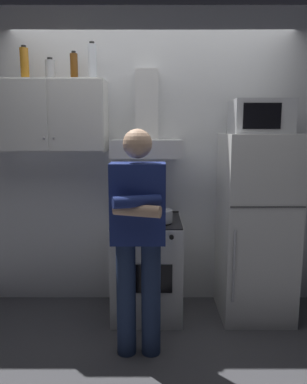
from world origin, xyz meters
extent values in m
plane|color=#4C4C51|center=(0.00, 0.00, 0.00)|extent=(7.00, 7.00, 0.00)
cube|color=white|center=(0.00, 0.60, 1.35)|extent=(4.80, 0.10, 2.70)
cube|color=white|center=(-0.85, 0.38, 1.75)|extent=(0.90, 0.34, 0.60)
cube|color=white|center=(-1.07, 0.20, 1.75)|extent=(0.43, 0.01, 0.58)
cube|color=white|center=(-0.62, 0.20, 1.75)|extent=(0.43, 0.01, 0.58)
sphere|color=#B2B2B7|center=(-0.89, 0.19, 1.57)|extent=(0.02, 0.02, 0.02)
sphere|color=#B2B2B7|center=(-0.81, 0.19, 1.57)|extent=(0.02, 0.02, 0.02)
cube|color=white|center=(-0.05, 0.25, 0.42)|extent=(0.60, 0.60, 0.85)
cube|color=black|center=(-0.05, 0.25, 0.86)|extent=(0.59, 0.59, 0.01)
cube|color=black|center=(-0.05, -0.05, 0.45)|extent=(0.42, 0.01, 0.24)
cylinder|color=black|center=(-0.18, 0.13, 0.87)|extent=(0.16, 0.16, 0.01)
cylinder|color=black|center=(0.08, 0.13, 0.87)|extent=(0.16, 0.16, 0.01)
cylinder|color=black|center=(-0.18, 0.37, 0.87)|extent=(0.16, 0.16, 0.01)
cylinder|color=black|center=(0.08, 0.37, 0.87)|extent=(0.16, 0.16, 0.01)
cylinder|color=black|center=(-0.25, -0.06, 0.80)|extent=(0.04, 0.02, 0.04)
cylinder|color=black|center=(-0.12, -0.06, 0.80)|extent=(0.04, 0.02, 0.04)
cylinder|color=black|center=(0.02, -0.06, 0.80)|extent=(0.04, 0.02, 0.04)
cylinder|color=black|center=(0.15, -0.06, 0.80)|extent=(0.04, 0.02, 0.04)
cube|color=white|center=(-0.05, 0.33, 1.47)|extent=(0.60, 0.44, 0.15)
cube|color=white|center=(-0.05, 0.47, 1.85)|extent=(0.20, 0.16, 0.60)
cube|color=white|center=(0.90, 0.25, 0.80)|extent=(0.60, 0.60, 1.60)
cube|color=#4C4C4C|center=(0.90, -0.05, 1.04)|extent=(0.59, 0.01, 0.01)
cylinder|color=silver|center=(0.65, -0.06, 0.56)|extent=(0.02, 0.02, 0.60)
cube|color=#B7BABF|center=(0.90, 0.27, 1.74)|extent=(0.48, 0.36, 0.28)
cube|color=black|center=(0.86, 0.09, 1.74)|extent=(0.30, 0.01, 0.20)
cylinder|color=navy|center=(-0.19, -0.35, 0.42)|extent=(0.14, 0.14, 0.85)
cylinder|color=navy|center=(-0.01, -0.35, 0.42)|extent=(0.14, 0.14, 0.85)
cube|color=navy|center=(-0.10, -0.35, 1.13)|extent=(0.38, 0.20, 0.56)
cylinder|color=navy|center=(-0.10, -0.49, 1.17)|extent=(0.33, 0.17, 0.08)
cylinder|color=#DBAD89|center=(-0.10, -0.49, 1.11)|extent=(0.33, 0.17, 0.08)
sphere|color=#DBAD89|center=(-0.10, -0.35, 1.54)|extent=(0.20, 0.20, 0.20)
cylinder|color=#B7BABF|center=(0.08, 0.13, 0.93)|extent=(0.17, 0.17, 0.10)
cylinder|color=black|center=(-0.03, 0.13, 0.96)|extent=(0.05, 0.01, 0.01)
cylinder|color=black|center=(0.19, 0.13, 0.96)|extent=(0.05, 0.01, 0.01)
cylinder|color=#B2B5BA|center=(-0.87, 0.41, 2.13)|extent=(0.08, 0.08, 0.17)
cylinder|color=black|center=(-0.87, 0.41, 2.23)|extent=(0.04, 0.04, 0.02)
cylinder|color=#B7721E|center=(-1.07, 0.35, 2.18)|extent=(0.07, 0.07, 0.25)
cylinder|color=black|center=(-1.07, 0.35, 2.31)|extent=(0.04, 0.04, 0.02)
cylinder|color=silver|center=(-0.51, 0.41, 2.20)|extent=(0.07, 0.07, 0.30)
cylinder|color=black|center=(-0.51, 0.41, 2.36)|extent=(0.04, 0.04, 0.02)
cylinder|color=brown|center=(-0.67, 0.42, 2.16)|extent=(0.06, 0.06, 0.22)
cylinder|color=black|center=(-0.67, 0.42, 2.28)|extent=(0.04, 0.04, 0.02)
camera|label=1|loc=(0.01, -2.83, 1.63)|focal=34.11mm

